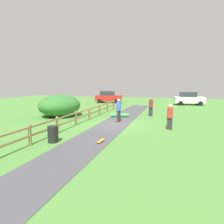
% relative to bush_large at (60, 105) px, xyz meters
% --- Properties ---
extents(ground_plane, '(60.00, 60.00, 0.00)m').
position_rel_bush_large_xyz_m(ground_plane, '(6.09, -2.22, -1.05)').
color(ground_plane, '#4C8438').
extents(asphalt_path, '(2.40, 28.00, 0.02)m').
position_rel_bush_large_xyz_m(asphalt_path, '(6.09, -2.22, -1.04)').
color(asphalt_path, '#47474C').
rests_on(asphalt_path, ground_plane).
extents(wooden_fence, '(0.12, 18.12, 1.10)m').
position_rel_bush_large_xyz_m(wooden_fence, '(3.49, -2.22, -0.38)').
color(wooden_fence, '#997A51').
rests_on(wooden_fence, ground_plane).
extents(bush_large, '(3.78, 4.54, 2.09)m').
position_rel_bush_large_xyz_m(bush_large, '(0.00, 0.00, 0.00)').
color(bush_large, '#33702D').
rests_on(bush_large, ground_plane).
extents(trash_bin, '(0.56, 0.56, 0.90)m').
position_rel_bush_large_xyz_m(trash_bin, '(4.29, -7.81, -0.60)').
color(trash_bin, black).
rests_on(trash_bin, ground_plane).
extents(skater_riding, '(0.45, 0.82, 1.90)m').
position_rel_bush_large_xyz_m(skater_riding, '(6.20, -1.14, 0.04)').
color(skater_riding, '#B23326').
rests_on(skater_riding, asphalt_path).
extents(skater_fallen, '(1.69, 1.44, 0.36)m').
position_rel_bush_large_xyz_m(skater_fallen, '(5.73, 1.10, -0.85)').
color(skater_fallen, green).
rests_on(skater_fallen, asphalt_path).
extents(skateboard_loose, '(0.24, 0.81, 0.08)m').
position_rel_bush_large_xyz_m(skateboard_loose, '(6.79, -7.10, -0.96)').
color(skateboard_loose, '#BF8C19').
rests_on(skateboard_loose, asphalt_path).
extents(bystander_red, '(0.46, 0.46, 1.77)m').
position_rel_bush_large_xyz_m(bystander_red, '(10.31, -2.85, -0.07)').
color(bystander_red, '#2D2D33').
rests_on(bystander_red, ground_plane).
extents(bystander_maroon, '(0.53, 0.53, 1.82)m').
position_rel_bush_large_xyz_m(bystander_maroon, '(8.45, 2.57, -0.03)').
color(bystander_maroon, '#2D2D33').
rests_on(bystander_maroon, ground_plane).
extents(parked_car_white, '(4.42, 2.52, 1.92)m').
position_rel_bush_large_xyz_m(parked_car_white, '(12.75, 14.34, -0.09)').
color(parked_car_white, silver).
rests_on(parked_car_white, ground_plane).
extents(parked_car_red, '(4.38, 2.40, 1.92)m').
position_rel_bush_large_xyz_m(parked_car_red, '(0.32, 14.34, -0.09)').
color(parked_car_red, red).
rests_on(parked_car_red, ground_plane).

